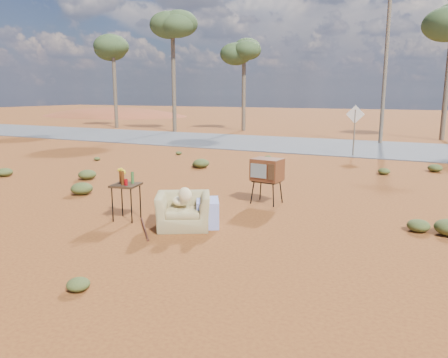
% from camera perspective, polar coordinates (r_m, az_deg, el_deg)
% --- Properties ---
extents(ground, '(140.00, 140.00, 0.00)m').
position_cam_1_polar(ground, '(9.11, -6.19, -6.15)').
color(ground, brown).
rests_on(ground, ground).
extents(highway, '(140.00, 7.00, 0.04)m').
position_cam_1_polar(highway, '(22.98, 14.05, 4.16)').
color(highway, '#565659').
rests_on(highway, ground).
extents(dirt_mound, '(26.00, 18.00, 2.00)m').
position_cam_1_polar(dirt_mound, '(54.01, -14.23, 7.99)').
color(dirt_mound, '#9F3F26').
rests_on(dirt_mound, ground).
extents(armchair, '(1.39, 1.31, 0.94)m').
position_cam_1_polar(armchair, '(8.92, -4.75, -3.56)').
color(armchair, '#958351').
rests_on(armchair, ground).
extents(tv_unit, '(0.76, 0.63, 1.13)m').
position_cam_1_polar(tv_unit, '(10.75, 5.65, 1.14)').
color(tv_unit, black).
rests_on(tv_unit, ground).
extents(side_table, '(0.65, 0.65, 1.10)m').
position_cam_1_polar(side_table, '(9.60, -12.82, -0.46)').
color(side_table, '#321F12').
rests_on(side_table, ground).
extents(rusty_bar, '(1.02, 1.17, 0.04)m').
position_cam_1_polar(rusty_bar, '(8.98, -10.34, -6.39)').
color(rusty_bar, '#4A1C13').
rests_on(rusty_bar, ground).
extents(road_sign, '(0.78, 0.06, 2.19)m').
position_cam_1_polar(road_sign, '(19.64, 16.72, 7.22)').
color(road_sign, brown).
rests_on(road_sign, ground).
extents(eucalyptus_far_left, '(3.20, 3.20, 7.10)m').
position_cam_1_polar(eucalyptus_far_left, '(35.65, -14.29, 16.07)').
color(eucalyptus_far_left, brown).
rests_on(eucalyptus_far_left, ground).
extents(eucalyptus_left, '(3.20, 3.20, 8.10)m').
position_cam_1_polar(eucalyptus_left, '(31.45, -6.74, 18.82)').
color(eucalyptus_left, brown).
rests_on(eucalyptus_left, ground).
extents(eucalyptus_near_left, '(3.20, 3.20, 6.60)m').
position_cam_1_polar(eucalyptus_near_left, '(32.08, 2.63, 16.09)').
color(eucalyptus_near_left, brown).
rests_on(eucalyptus_near_left, ground).
extents(utility_pole_center, '(1.40, 0.20, 8.00)m').
position_cam_1_polar(utility_pole_center, '(25.03, 20.35, 13.82)').
color(utility_pole_center, brown).
rests_on(utility_pole_center, ground).
extents(scrub_patch, '(17.49, 8.07, 0.33)m').
position_cam_1_polar(scrub_patch, '(13.22, 0.89, 0.01)').
color(scrub_patch, '#4A4E22').
rests_on(scrub_patch, ground).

